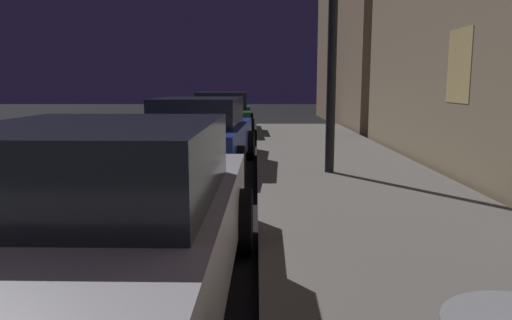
% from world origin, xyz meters
% --- Properties ---
extents(car_silver, '(2.19, 4.58, 1.43)m').
position_xyz_m(car_silver, '(2.85, 2.52, 0.70)').
color(car_silver, '#B7B7BF').
rests_on(car_silver, ground).
extents(car_blue, '(2.21, 4.39, 1.43)m').
position_xyz_m(car_blue, '(2.85, 8.69, 0.71)').
color(car_blue, navy).
rests_on(car_blue, ground).
extents(car_green, '(2.16, 4.60, 1.43)m').
position_xyz_m(car_green, '(2.85, 15.22, 0.70)').
color(car_green, '#19592D').
rests_on(car_green, ground).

